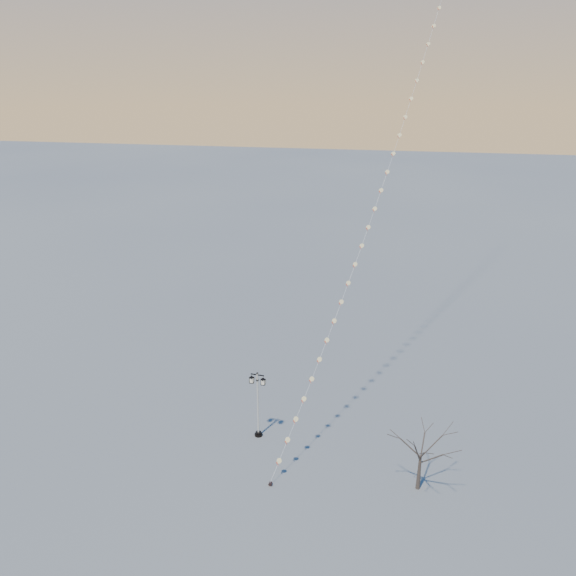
# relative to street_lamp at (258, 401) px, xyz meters

# --- Properties ---
(ground) EXTENTS (300.00, 300.00, 0.00)m
(ground) POSITION_rel_street_lamp_xyz_m (2.43, -3.03, -2.45)
(ground) COLOR slate
(ground) RESTS_ON ground
(street_lamp) EXTENTS (1.12, 0.49, 4.42)m
(street_lamp) POSITION_rel_street_lamp_xyz_m (0.00, 0.00, 0.00)
(street_lamp) COLOR black
(street_lamp) RESTS_ON ground
(bare_tree) EXTENTS (2.31, 2.31, 3.83)m
(bare_tree) POSITION_rel_street_lamp_xyz_m (9.73, -3.04, 0.21)
(bare_tree) COLOR #3E332A
(bare_tree) RESTS_ON ground
(kite_train) EXTENTS (11.93, 34.08, 42.85)m
(kite_train) POSITION_rel_street_lamp_xyz_m (7.49, 12.28, 18.87)
(kite_train) COLOR black
(kite_train) RESTS_ON ground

